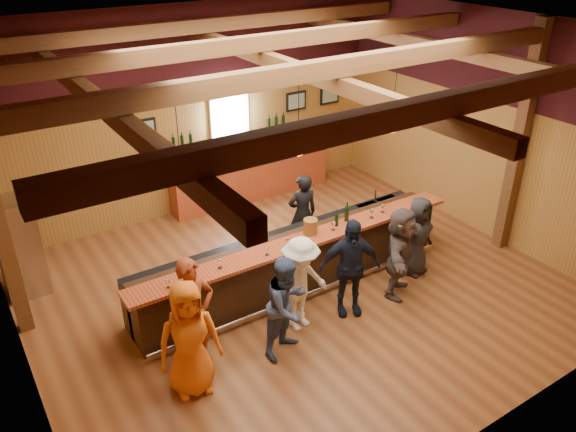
{
  "coord_description": "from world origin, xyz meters",
  "views": [
    {
      "loc": [
        -4.73,
        -6.97,
        5.94
      ],
      "look_at": [
        0.0,
        0.3,
        1.35
      ],
      "focal_mm": 35.0,
      "sensor_mm": 36.0,
      "label": 1
    }
  ],
  "objects_px": {
    "customer_orange": "(189,339)",
    "customer_denim": "(287,306)",
    "customer_brown": "(400,252)",
    "customer_dark": "(417,236)",
    "bottle_a": "(337,220)",
    "back_bar_cabinet": "(252,179)",
    "customer_redvest": "(194,313)",
    "ice_bucket": "(310,226)",
    "customer_navy": "(350,267)",
    "bartender": "(302,213)",
    "customer_white": "(300,284)",
    "bar_counter": "(293,260)",
    "stainless_fridge": "(19,247)"
  },
  "relations": [
    {
      "from": "customer_brown",
      "to": "customer_dark",
      "type": "relative_size",
      "value": 1.09
    },
    {
      "from": "bar_counter",
      "to": "customer_orange",
      "type": "height_order",
      "value": "customer_orange"
    },
    {
      "from": "customer_dark",
      "to": "bottle_a",
      "type": "bearing_deg",
      "value": 142.06
    },
    {
      "from": "customer_navy",
      "to": "bottle_a",
      "type": "xyz_separation_m",
      "value": [
        0.43,
        0.93,
        0.35
      ]
    },
    {
      "from": "ice_bucket",
      "to": "customer_denim",
      "type": "bearing_deg",
      "value": -136.29
    },
    {
      "from": "customer_navy",
      "to": "bartender",
      "type": "relative_size",
      "value": 1.07
    },
    {
      "from": "bartender",
      "to": "ice_bucket",
      "type": "distance_m",
      "value": 1.35
    },
    {
      "from": "customer_redvest",
      "to": "bartender",
      "type": "xyz_separation_m",
      "value": [
        3.16,
        1.83,
        -0.07
      ]
    },
    {
      "from": "back_bar_cabinet",
      "to": "customer_denim",
      "type": "distance_m",
      "value": 5.49
    },
    {
      "from": "ice_bucket",
      "to": "bottle_a",
      "type": "xyz_separation_m",
      "value": [
        0.55,
        -0.03,
        -0.01
      ]
    },
    {
      "from": "customer_orange",
      "to": "customer_brown",
      "type": "distance_m",
      "value": 4.04
    },
    {
      "from": "bar_counter",
      "to": "customer_dark",
      "type": "xyz_separation_m",
      "value": [
        2.14,
        -0.9,
        0.25
      ]
    },
    {
      "from": "customer_white",
      "to": "customer_navy",
      "type": "xyz_separation_m",
      "value": [
        0.91,
        -0.1,
        0.06
      ]
    },
    {
      "from": "bartender",
      "to": "stainless_fridge",
      "type": "bearing_deg",
      "value": -5.97
    },
    {
      "from": "customer_redvest",
      "to": "ice_bucket",
      "type": "bearing_deg",
      "value": 14.86
    },
    {
      "from": "customer_brown",
      "to": "bottle_a",
      "type": "xyz_separation_m",
      "value": [
        -0.65,
        0.98,
        0.39
      ]
    },
    {
      "from": "bar_counter",
      "to": "customer_redvest",
      "type": "distance_m",
      "value": 2.55
    },
    {
      "from": "customer_orange",
      "to": "bartender",
      "type": "xyz_separation_m",
      "value": [
        3.45,
        2.31,
        -0.07
      ]
    },
    {
      "from": "stainless_fridge",
      "to": "customer_orange",
      "type": "xyz_separation_m",
      "value": [
        1.49,
        -3.84,
        -0.01
      ]
    },
    {
      "from": "stainless_fridge",
      "to": "customer_denim",
      "type": "distance_m",
      "value": 4.94
    },
    {
      "from": "stainless_fridge",
      "to": "customer_navy",
      "type": "height_order",
      "value": "stainless_fridge"
    },
    {
      "from": "back_bar_cabinet",
      "to": "customer_brown",
      "type": "relative_size",
      "value": 2.37
    },
    {
      "from": "customer_redvest",
      "to": "bartender",
      "type": "bearing_deg",
      "value": 29.6
    },
    {
      "from": "stainless_fridge",
      "to": "customer_white",
      "type": "relative_size",
      "value": 1.09
    },
    {
      "from": "back_bar_cabinet",
      "to": "bottle_a",
      "type": "xyz_separation_m",
      "value": [
        -0.43,
        -3.82,
        0.76
      ]
    },
    {
      "from": "customer_dark",
      "to": "bartender",
      "type": "bearing_deg",
      "value": 113.39
    },
    {
      "from": "bottle_a",
      "to": "customer_orange",
      "type": "bearing_deg",
      "value": -161.32
    },
    {
      "from": "customer_redvest",
      "to": "bottle_a",
      "type": "height_order",
      "value": "customer_redvest"
    },
    {
      "from": "customer_denim",
      "to": "customer_redvest",
      "type": "bearing_deg",
      "value": 138.48
    },
    {
      "from": "bartender",
      "to": "customer_orange",
      "type": "bearing_deg",
      "value": 45.07
    },
    {
      "from": "customer_dark",
      "to": "bottle_a",
      "type": "distance_m",
      "value": 1.6
    },
    {
      "from": "customer_brown",
      "to": "stainless_fridge",
      "type": "bearing_deg",
      "value": 109.88
    },
    {
      "from": "customer_white",
      "to": "bartender",
      "type": "bearing_deg",
      "value": 46.36
    },
    {
      "from": "customer_orange",
      "to": "back_bar_cabinet",
      "type": "bearing_deg",
      "value": 61.33
    },
    {
      "from": "customer_denim",
      "to": "customer_white",
      "type": "relative_size",
      "value": 1.0
    },
    {
      "from": "stainless_fridge",
      "to": "customer_denim",
      "type": "relative_size",
      "value": 1.09
    },
    {
      "from": "stainless_fridge",
      "to": "customer_orange",
      "type": "distance_m",
      "value": 4.12
    },
    {
      "from": "customer_redvest",
      "to": "bartender",
      "type": "relative_size",
      "value": 1.09
    },
    {
      "from": "bottle_a",
      "to": "back_bar_cabinet",
      "type": "bearing_deg",
      "value": 83.59
    },
    {
      "from": "customer_redvest",
      "to": "stainless_fridge",
      "type": "bearing_deg",
      "value": 117.31
    },
    {
      "from": "customer_brown",
      "to": "customer_dark",
      "type": "distance_m",
      "value": 0.81
    },
    {
      "from": "stainless_fridge",
      "to": "ice_bucket",
      "type": "distance_m",
      "value": 5.09
    },
    {
      "from": "bar_counter",
      "to": "customer_white",
      "type": "relative_size",
      "value": 3.8
    },
    {
      "from": "customer_dark",
      "to": "ice_bucket",
      "type": "distance_m",
      "value": 2.11
    },
    {
      "from": "customer_orange",
      "to": "customer_white",
      "type": "bearing_deg",
      "value": 17.7
    },
    {
      "from": "bar_counter",
      "to": "bottle_a",
      "type": "relative_size",
      "value": 20.04
    },
    {
      "from": "customer_orange",
      "to": "customer_redvest",
      "type": "xyz_separation_m",
      "value": [
        0.29,
        0.48,
        0.0
      ]
    },
    {
      "from": "back_bar_cabinet",
      "to": "customer_white",
      "type": "height_order",
      "value": "customer_white"
    },
    {
      "from": "customer_orange",
      "to": "customer_denim",
      "type": "height_order",
      "value": "customer_orange"
    },
    {
      "from": "stainless_fridge",
      "to": "bottle_a",
      "type": "distance_m",
      "value": 5.58
    }
  ]
}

